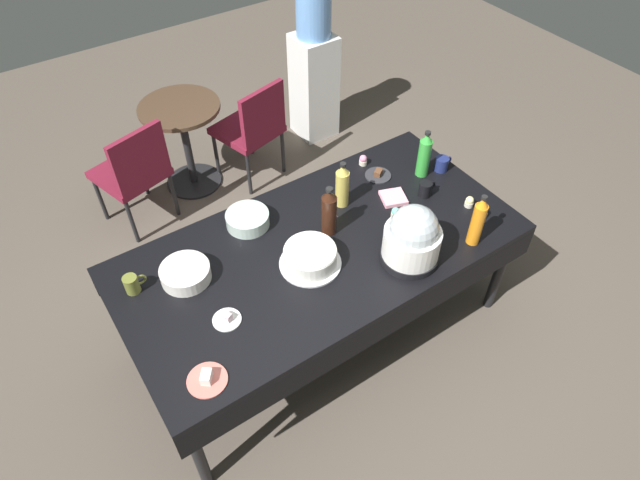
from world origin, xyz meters
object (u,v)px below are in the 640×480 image
water_cooler (314,72)px  dessert_plate_coral (207,379)px  slow_cooker (412,238)px  cupcake_vanilla (363,160)px  cupcake_cocoa (483,212)px  glass_salad_bowl (248,219)px  soda_bottle_orange_juice (478,221)px  dessert_plate_charcoal (378,175)px  maroon_chair_left (134,170)px  cupcake_berry (395,213)px  coffee_mug_navy (442,164)px  dessert_plate_white (227,319)px  round_cafe_table (184,131)px  potluck_table (320,254)px  soda_bottle_cola (329,212)px  maroon_chair_right (253,126)px  soda_bottle_ginger_ale (342,186)px  frosted_layer_cake (310,257)px  cupcake_mint (469,202)px  ceramic_snack_bowl (185,273)px  coffee_mug_black (425,189)px  coffee_mug_olive (132,284)px  soda_bottle_lime_soda (424,155)px

water_cooler → dessert_plate_coral: bearing=-132.6°
slow_cooker → cupcake_vanilla: size_ratio=5.15×
cupcake_cocoa → glass_salad_bowl: bearing=148.8°
slow_cooker → cupcake_vanilla: (0.28, 0.78, -0.13)m
glass_salad_bowl → soda_bottle_orange_juice: soda_bottle_orange_juice is taller
glass_salad_bowl → dessert_plate_charcoal: (0.87, -0.07, -0.03)m
water_cooler → maroon_chair_left: bearing=-170.8°
cupcake_berry → coffee_mug_navy: size_ratio=0.55×
dessert_plate_charcoal → water_cooler: size_ratio=0.13×
dessert_plate_white → maroon_chair_left: bearing=86.1°
soda_bottle_orange_juice → round_cafe_table: size_ratio=0.46×
potluck_table → soda_bottle_cola: (0.11, 0.07, 0.21)m
dessert_plate_coral → slow_cooker: bearing=2.8°
soda_bottle_cola → soda_bottle_orange_juice: size_ratio=0.95×
soda_bottle_cola → soda_bottle_orange_juice: (0.60, -0.50, 0.01)m
slow_cooker → cupcake_berry: slow_cooker is taller
soda_bottle_orange_juice → maroon_chair_right: soda_bottle_orange_juice is taller
cupcake_vanilla → round_cafe_table: 1.51m
soda_bottle_ginger_ale → water_cooler: water_cooler is taller
frosted_layer_cake → soda_bottle_ginger_ale: bearing=35.5°
frosted_layer_cake → cupcake_mint: (1.01, -0.14, -0.02)m
dessert_plate_white → maroon_chair_right: maroon_chair_right is taller
cupcake_cocoa → water_cooler: water_cooler is taller
ceramic_snack_bowl → cupcake_berry: 1.20m
glass_salad_bowl → ceramic_snack_bowl: bearing=-159.4°
dessert_plate_charcoal → coffee_mug_black: (0.12, -0.29, 0.04)m
dessert_plate_charcoal → dessert_plate_coral: bearing=-155.2°
cupcake_vanilla → coffee_mug_olive: 1.58m
round_cafe_table → water_cooler: 1.22m
coffee_mug_black → soda_bottle_ginger_ale: bearing=154.9°
soda_bottle_ginger_ale → water_cooler: bearing=61.5°
water_cooler → cupcake_mint: bearing=-97.4°
maroon_chair_right → water_cooler: size_ratio=0.69×
dessert_plate_charcoal → glass_salad_bowl: bearing=175.2°
soda_bottle_cola → soda_bottle_lime_soda: (0.76, 0.09, -0.00)m
frosted_layer_cake → soda_bottle_lime_soda: soda_bottle_lime_soda is taller
cupcake_cocoa → potluck_table: bearing=160.3°
glass_salad_bowl → water_cooler: bearing=45.8°
coffee_mug_navy → coffee_mug_black: bearing=-153.6°
potluck_table → slow_cooker: (0.34, -0.34, 0.22)m
cupcake_berry → maroon_chair_left: (-1.01, 1.59, -0.29)m
frosted_layer_cake → soda_bottle_orange_juice: bearing=-23.4°
dessert_plate_charcoal → coffee_mug_black: 0.32m
dessert_plate_white → dessert_plate_coral: bearing=-132.5°
soda_bottle_cola → round_cafe_table: soda_bottle_cola is taller
water_cooler → soda_bottle_lime_soda: bearing=-100.2°
frosted_layer_cake → dessert_plate_white: 0.54m
slow_cooker → soda_bottle_lime_soda: size_ratio=1.12×
soda_bottle_cola → coffee_mug_black: bearing=-5.8°
round_cafe_table → cupcake_vanilla: bearing=-63.0°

